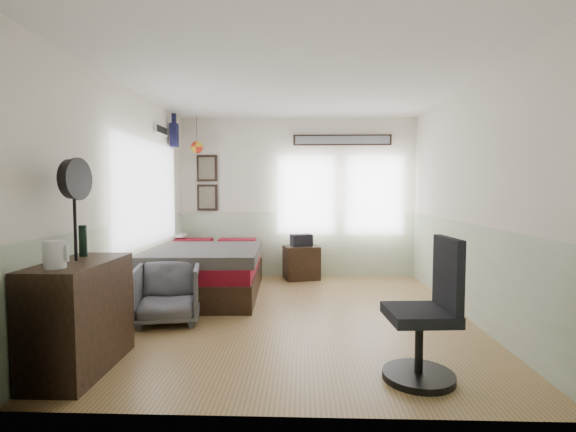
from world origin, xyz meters
The scene contains 12 objects.
ground_plane centered at (0.00, 0.00, -0.01)m, with size 4.00×4.50×0.01m, color olive.
room_shell centered at (-0.08, 0.19, 1.61)m, with size 4.02×4.52×2.71m.
wall_decor centered at (-1.10, 1.96, 2.10)m, with size 3.55×1.32×1.44m.
bed centered at (-1.30, 0.94, 0.33)m, with size 1.62×2.20×0.68m.
dresser centered at (-1.74, -1.59, 0.45)m, with size 0.48×1.00×0.90m, color black.
armchair centered at (-1.43, -0.33, 0.32)m, with size 0.69×0.71×0.65m, color #484851.
nightstand centered at (0.07, 1.98, 0.28)m, with size 0.55×0.44×0.55m, color black.
task_chair centered at (1.06, -1.67, 0.46)m, with size 0.56×0.56×1.12m.
kettle centered at (-1.76, -1.88, 1.00)m, with size 0.18×0.16×0.21m.
bottle centered at (-1.84, -1.33, 1.04)m, with size 0.07×0.07×0.28m, color black.
stand_fan centered at (-1.77, -1.55, 1.56)m, with size 0.12×0.35×0.84m.
black_bag centered at (0.07, 1.98, 0.65)m, with size 0.33×0.22×0.20m, color black.
Camera 1 is at (0.08, -4.88, 1.48)m, focal length 26.00 mm.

